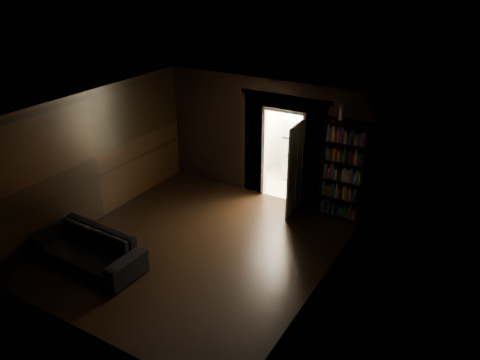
{
  "coord_description": "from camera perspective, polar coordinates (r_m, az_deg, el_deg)",
  "views": [
    {
      "loc": [
        4.68,
        -6.25,
        5.12
      ],
      "look_at": [
        0.46,
        0.9,
        1.21
      ],
      "focal_mm": 35.0,
      "sensor_mm": 36.0,
      "label": 1
    }
  ],
  "objects": [
    {
      "name": "room_walls",
      "position": [
        9.35,
        -1.97,
        3.64
      ],
      "size": [
        5.02,
        5.61,
        2.84
      ],
      "color": "black",
      "rests_on": "ground"
    },
    {
      "name": "figurine",
      "position": [
        9.69,
        12.22,
        8.04
      ],
      "size": [
        0.11,
        0.11,
        0.3
      ],
      "primitive_type": "cube",
      "rotation": [
        0.0,
        0.0,
        -0.09
      ],
      "color": "white",
      "rests_on": "bookshelf"
    },
    {
      "name": "kitchen_alcove",
      "position": [
        11.63,
        7.64,
        5.35
      ],
      "size": [
        2.2,
        1.8,
        2.6
      ],
      "color": "#B2AA9B",
      "rests_on": "ground"
    },
    {
      "name": "refrigerator",
      "position": [
        11.93,
        7.45,
        3.91
      ],
      "size": [
        0.92,
        0.88,
        1.65
      ],
      "primitive_type": "cube",
      "rotation": [
        0.0,
        0.0,
        -0.32
      ],
      "color": "white",
      "rests_on": "ground"
    },
    {
      "name": "bookshelf",
      "position": [
        10.07,
        12.51,
        1.07
      ],
      "size": [
        0.95,
        0.66,
        2.2
      ],
      "primitive_type": "cube",
      "rotation": [
        0.0,
        0.0,
        0.43
      ],
      "color": "black",
      "rests_on": "ground"
    },
    {
      "name": "sofa",
      "position": [
        9.06,
        -18.17,
        -7.41
      ],
      "size": [
        2.25,
        1.03,
        0.85
      ],
      "primitive_type": "imported",
      "rotation": [
        0.0,
        0.0,
        -0.03
      ],
      "color": "black",
      "rests_on": "ground"
    },
    {
      "name": "door",
      "position": [
        10.17,
        6.67,
        1.31
      ],
      "size": [
        0.12,
        0.85,
        2.05
      ],
      "primitive_type": "cube",
      "rotation": [
        0.0,
        0.0,
        1.66
      ],
      "color": "white",
      "rests_on": "ground"
    },
    {
      "name": "bottles",
      "position": [
        11.62,
        8.07,
        8.22
      ],
      "size": [
        0.58,
        0.21,
        0.23
      ],
      "primitive_type": "cube",
      "rotation": [
        0.0,
        0.0,
        0.25
      ],
      "color": "black",
      "rests_on": "refrigerator"
    },
    {
      "name": "ground",
      "position": [
        9.34,
        -5.32,
        -8.15
      ],
      "size": [
        5.5,
        5.5,
        0.0
      ],
      "primitive_type": "plane",
      "color": "black",
      "rests_on": "ground"
    }
  ]
}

